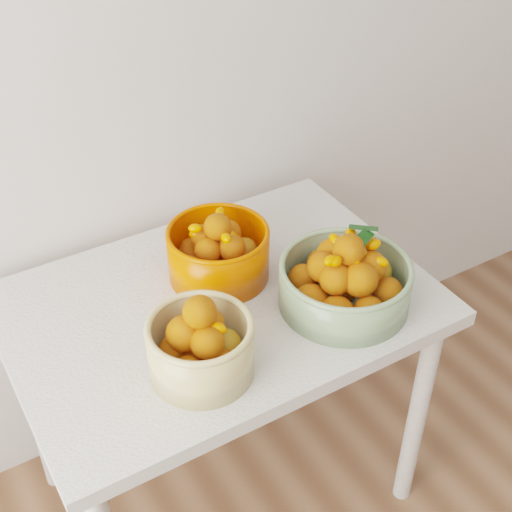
% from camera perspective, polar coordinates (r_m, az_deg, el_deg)
% --- Properties ---
extents(table, '(1.00, 0.70, 0.75)m').
position_cam_1_polar(table, '(1.78, -2.88, -5.84)').
color(table, silver).
rests_on(table, ground).
extents(bowl_cream, '(0.24, 0.24, 0.19)m').
position_cam_1_polar(bowl_cream, '(1.50, -4.46, -7.15)').
color(bowl_cream, tan).
rests_on(bowl_cream, table).
extents(bowl_green, '(0.36, 0.36, 0.20)m').
position_cam_1_polar(bowl_green, '(1.67, 7.11, -1.97)').
color(bowl_green, gray).
rests_on(bowl_green, table).
extents(bowl_orange, '(0.29, 0.29, 0.18)m').
position_cam_1_polar(bowl_orange, '(1.74, -3.04, 0.33)').
color(bowl_orange, '#E74500').
rests_on(bowl_orange, table).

